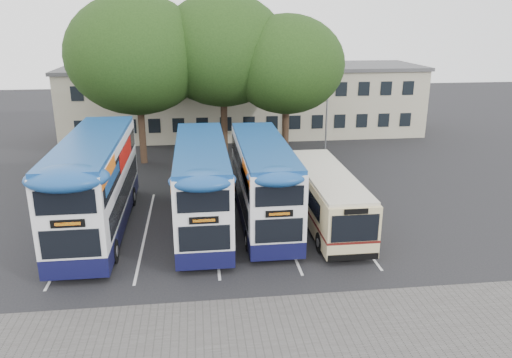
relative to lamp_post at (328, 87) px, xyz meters
The scene contains 12 objects.
ground 21.46m from the lamp_post, 106.72° to the right, with size 120.00×120.00×0.00m, color black.
paving_strip 26.71m from the lamp_post, 107.76° to the right, with size 40.00×6.00×0.01m, color #595654.
bay_lines 18.57m from the lamp_post, 123.08° to the right, with size 14.12×11.00×0.01m.
depot_building 9.43m from the lamp_post, 130.53° to the left, with size 32.40×8.40×6.20m.
lamp_post is the anchor object (origin of this frame).
tree_left 14.91m from the lamp_post, behind, with size 9.85×9.85×12.08m.
tree_mid 9.06m from the lamp_post, 169.24° to the right, with size 9.52×9.52×12.16m.
tree_right 5.43m from the lamp_post, 141.74° to the right, with size 8.25×8.25×10.69m.
bus_dd_left 21.40m from the lamp_post, 137.14° to the right, with size 2.80×11.54×4.81m.
bus_dd_mid 18.14m from the lamp_post, 125.08° to the right, with size 2.58×10.62×4.43m.
bus_dd_right 16.24m from the lamp_post, 116.45° to the right, with size 2.52×10.38×4.33m.
bus_single 15.92m from the lamp_post, 104.47° to the right, with size 2.43×9.54×2.85m.
Camera 1 is at (-4.46, -18.91, 10.45)m, focal length 35.00 mm.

